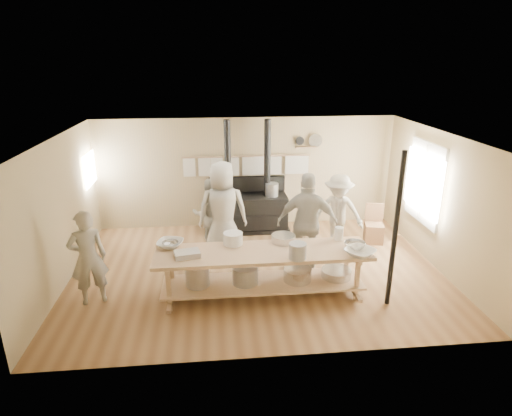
% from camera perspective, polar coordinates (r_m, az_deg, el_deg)
% --- Properties ---
extents(ground, '(7.00, 7.00, 0.00)m').
position_cam_1_polar(ground, '(8.34, 0.17, -8.40)').
color(ground, brown).
rests_on(ground, ground).
extents(room_shell, '(7.00, 7.00, 7.00)m').
position_cam_1_polar(room_shell, '(7.71, 0.18, 2.32)').
color(room_shell, tan).
rests_on(room_shell, ground).
extents(window_right, '(0.09, 1.50, 1.65)m').
position_cam_1_polar(window_right, '(9.30, 21.59, 3.16)').
color(window_right, beige).
rests_on(window_right, ground).
extents(left_opening, '(0.00, 0.90, 0.90)m').
position_cam_1_polar(left_opening, '(9.97, -21.29, 4.84)').
color(left_opening, white).
rests_on(left_opening, ground).
extents(stove, '(1.90, 0.75, 2.60)m').
position_cam_1_polar(stove, '(10.06, -1.11, -0.12)').
color(stove, black).
rests_on(stove, ground).
extents(towel_rail, '(3.00, 0.04, 0.47)m').
position_cam_1_polar(towel_rail, '(10.03, -1.24, 5.95)').
color(towel_rail, tan).
rests_on(towel_rail, ground).
extents(back_wall_shelf, '(0.63, 0.14, 0.32)m').
position_cam_1_polar(back_wall_shelf, '(10.19, 7.06, 8.64)').
color(back_wall_shelf, tan).
rests_on(back_wall_shelf, ground).
extents(prep_table, '(3.60, 0.90, 0.85)m').
position_cam_1_polar(prep_table, '(7.30, 0.84, -8.10)').
color(prep_table, tan).
rests_on(prep_table, ground).
extents(support_post, '(0.08, 0.08, 2.60)m').
position_cam_1_polar(support_post, '(7.10, 18.08, -3.03)').
color(support_post, black).
rests_on(support_post, ground).
extents(cook_far_left, '(0.69, 0.57, 1.63)m').
position_cam_1_polar(cook_far_left, '(7.51, -21.49, -6.20)').
color(cook_far_left, '#9D9A8B').
rests_on(cook_far_left, ground).
extents(cook_left, '(0.80, 0.64, 1.57)m').
position_cam_1_polar(cook_left, '(8.99, -6.04, -0.89)').
color(cook_left, '#9D9A8B').
rests_on(cook_left, ground).
extents(cook_center, '(0.99, 0.65, 2.01)m').
position_cam_1_polar(cook_center, '(8.51, -4.44, -0.42)').
color(cook_center, '#9D9A8B').
rests_on(cook_center, ground).
extents(cook_right, '(1.21, 0.70, 1.94)m').
position_cam_1_polar(cook_right, '(8.05, 6.88, -2.01)').
color(cook_right, '#9D9A8B').
rests_on(cook_right, ground).
extents(cook_by_window, '(1.20, 0.93, 1.64)m').
position_cam_1_polar(cook_by_window, '(9.13, 10.86, -0.58)').
color(cook_by_window, '#9D9A8B').
rests_on(cook_by_window, ground).
extents(chair, '(0.47, 0.47, 0.85)m').
position_cam_1_polar(chair, '(9.85, 15.41, -2.98)').
color(chair, brown).
rests_on(chair, ground).
extents(bowl_white_a, '(0.53, 0.53, 0.11)m').
position_cam_1_polar(bowl_white_a, '(7.43, -11.37, -4.70)').
color(bowl_white_a, white).
rests_on(bowl_white_a, prep_table).
extents(bowl_steel_a, '(0.37, 0.37, 0.09)m').
position_cam_1_polar(bowl_steel_a, '(7.44, -11.36, -4.77)').
color(bowl_steel_a, silver).
rests_on(bowl_steel_a, prep_table).
extents(bowl_white_b, '(0.66, 0.66, 0.12)m').
position_cam_1_polar(bowl_white_b, '(7.17, 13.70, -5.77)').
color(bowl_white_b, white).
rests_on(bowl_white_b, prep_table).
extents(bowl_steel_b, '(0.38, 0.38, 0.11)m').
position_cam_1_polar(bowl_steel_b, '(7.41, 13.02, -4.90)').
color(bowl_steel_b, silver).
rests_on(bowl_steel_b, prep_table).
extents(roasting_pan, '(0.45, 0.34, 0.09)m').
position_cam_1_polar(roasting_pan, '(7.04, -9.16, -6.08)').
color(roasting_pan, '#B2B2B7').
rests_on(roasting_pan, prep_table).
extents(mixing_bowl_large, '(0.46, 0.46, 0.13)m').
position_cam_1_polar(mixing_bowl_large, '(7.48, 3.65, -4.08)').
color(mixing_bowl_large, silver).
rests_on(mixing_bowl_large, prep_table).
extents(bucket_galv, '(0.32, 0.32, 0.26)m').
position_cam_1_polar(bucket_galv, '(6.88, 5.57, -5.73)').
color(bucket_galv, gray).
rests_on(bucket_galv, prep_table).
extents(deep_bowl_enamel, '(0.41, 0.41, 0.21)m').
position_cam_1_polar(deep_bowl_enamel, '(7.38, -3.08, -4.08)').
color(deep_bowl_enamel, white).
rests_on(deep_bowl_enamel, prep_table).
extents(pitcher, '(0.19, 0.19, 0.24)m').
position_cam_1_polar(pitcher, '(7.67, 10.99, -3.36)').
color(pitcher, white).
rests_on(pitcher, prep_table).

